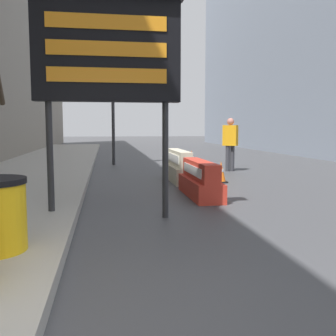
% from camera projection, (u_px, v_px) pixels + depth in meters
% --- Properties ---
extents(message_board, '(2.36, 0.36, 3.52)m').
position_uv_depth(message_board, '(107.00, 50.00, 5.99)').
color(message_board, '#28282B').
rests_on(message_board, ground_plane).
extents(jersey_barrier_red_striped, '(0.55, 2.04, 0.76)m').
position_uv_depth(jersey_barrier_red_striped, '(200.00, 181.00, 8.32)').
color(jersey_barrier_red_striped, red).
rests_on(jersey_barrier_red_striped, ground_plane).
extents(jersey_barrier_cream, '(0.51, 2.08, 0.84)m').
position_uv_depth(jersey_barrier_cream, '(179.00, 167.00, 10.70)').
color(jersey_barrier_cream, beige).
rests_on(jersey_barrier_cream, ground_plane).
extents(traffic_cone_near, '(0.32, 0.32, 0.56)m').
position_uv_depth(traffic_cone_near, '(221.00, 172.00, 10.39)').
color(traffic_cone_near, black).
rests_on(traffic_cone_near, ground_plane).
extents(traffic_cone_mid, '(0.35, 0.35, 0.63)m').
position_uv_depth(traffic_cone_mid, '(191.00, 159.00, 14.34)').
color(traffic_cone_mid, black).
rests_on(traffic_cone_mid, ground_plane).
extents(traffic_light_near_curb, '(0.28, 0.44, 4.53)m').
position_uv_depth(traffic_light_near_curb, '(113.00, 80.00, 14.97)').
color(traffic_light_near_curb, '#2D2D30').
rests_on(traffic_light_near_curb, ground_plane).
extents(pedestrian_worker, '(0.54, 0.49, 1.76)m').
position_uv_depth(pedestrian_worker, '(230.00, 140.00, 13.04)').
color(pedestrian_worker, '#333338').
rests_on(pedestrian_worker, ground_plane).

